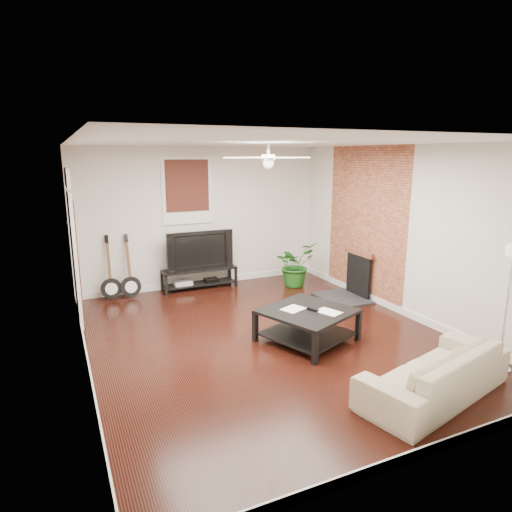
% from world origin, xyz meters
% --- Properties ---
extents(room, '(5.01, 6.01, 2.81)m').
position_xyz_m(room, '(0.00, 0.00, 1.40)').
color(room, black).
rests_on(room, ground).
extents(brick_accent, '(0.02, 2.20, 2.80)m').
position_xyz_m(brick_accent, '(2.49, 1.00, 1.40)').
color(brick_accent, '#964830').
rests_on(brick_accent, floor).
extents(fireplace, '(0.80, 1.10, 0.92)m').
position_xyz_m(fireplace, '(2.20, 1.00, 0.46)').
color(fireplace, black).
rests_on(fireplace, floor).
extents(window_back, '(1.00, 0.06, 1.30)m').
position_xyz_m(window_back, '(-0.30, 2.97, 1.95)').
color(window_back, '#3E1B11').
rests_on(window_back, wall_back).
extents(door_left, '(0.08, 1.00, 2.50)m').
position_xyz_m(door_left, '(-2.46, 1.90, 1.25)').
color(door_left, white).
rests_on(door_left, wall_left).
extents(tv_stand, '(1.49, 0.40, 0.42)m').
position_xyz_m(tv_stand, '(-0.16, 2.78, 0.21)').
color(tv_stand, black).
rests_on(tv_stand, floor).
extents(tv, '(1.34, 0.18, 0.77)m').
position_xyz_m(tv, '(-0.16, 2.80, 0.80)').
color(tv, black).
rests_on(tv, tv_stand).
extents(coffee_table, '(1.47, 1.47, 0.47)m').
position_xyz_m(coffee_table, '(0.47, -0.35, 0.24)').
color(coffee_table, black).
rests_on(coffee_table, floor).
extents(sofa, '(2.10, 1.22, 0.58)m').
position_xyz_m(sofa, '(0.98, -2.23, 0.29)').
color(sofa, '#C8B696').
rests_on(sofa, floor).
extents(floor_lamp, '(0.32, 0.32, 1.61)m').
position_xyz_m(floor_lamp, '(2.20, -2.13, 0.81)').
color(floor_lamp, silver).
rests_on(floor_lamp, floor).
extents(potted_plant, '(0.99, 0.92, 0.90)m').
position_xyz_m(potted_plant, '(1.68, 2.14, 0.45)').
color(potted_plant, '#1D5B1A').
rests_on(potted_plant, floor).
extents(guitar_left, '(0.40, 0.29, 1.22)m').
position_xyz_m(guitar_left, '(-1.87, 2.75, 0.61)').
color(guitar_left, black).
rests_on(guitar_left, floor).
extents(guitar_right, '(0.39, 0.28, 1.22)m').
position_xyz_m(guitar_right, '(-1.52, 2.72, 0.61)').
color(guitar_right, black).
rests_on(guitar_right, floor).
extents(ceiling_fan, '(1.24, 1.24, 0.32)m').
position_xyz_m(ceiling_fan, '(0.00, 0.00, 2.60)').
color(ceiling_fan, white).
rests_on(ceiling_fan, ceiling).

